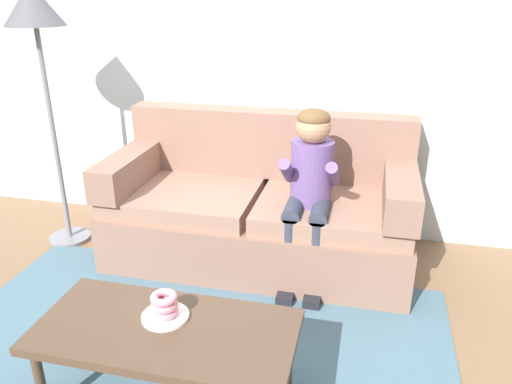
% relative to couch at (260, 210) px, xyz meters
% --- Properties ---
extents(ground, '(10.00, 10.00, 0.00)m').
position_rel_couch_xyz_m(ground, '(-0.14, -0.85, -0.35)').
color(ground, brown).
extents(wall_back, '(8.00, 0.10, 2.80)m').
position_rel_couch_xyz_m(wall_back, '(-0.14, 0.55, 1.05)').
color(wall_back, silver).
rests_on(wall_back, ground).
extents(area_rug, '(2.70, 1.78, 0.01)m').
position_rel_couch_xyz_m(area_rug, '(-0.14, -1.10, -0.34)').
color(area_rug, '#476675').
rests_on(area_rug, ground).
extents(couch, '(1.99, 0.90, 0.97)m').
position_rel_couch_xyz_m(couch, '(0.00, 0.00, 0.00)').
color(couch, '#846051').
rests_on(couch, ground).
extents(coffee_table, '(1.13, 0.54, 0.41)m').
position_rel_couch_xyz_m(coffee_table, '(-0.10, -1.40, 0.02)').
color(coffee_table, '#4C3828').
rests_on(coffee_table, ground).
extents(person_child, '(0.34, 0.58, 1.10)m').
position_rel_couch_xyz_m(person_child, '(0.35, -0.21, 0.32)').
color(person_child, '#664C84').
rests_on(person_child, ground).
extents(plate, '(0.21, 0.21, 0.01)m').
position_rel_couch_xyz_m(plate, '(-0.13, -1.33, 0.07)').
color(plate, white).
rests_on(plate, coffee_table).
extents(donut, '(0.16, 0.16, 0.04)m').
position_rel_couch_xyz_m(donut, '(-0.13, -1.33, 0.09)').
color(donut, pink).
rests_on(donut, plate).
extents(donut_second, '(0.17, 0.17, 0.04)m').
position_rel_couch_xyz_m(donut_second, '(-0.13, -1.33, 0.13)').
color(donut_second, pink).
rests_on(donut_second, donut).
extents(donut_third, '(0.17, 0.17, 0.04)m').
position_rel_couch_xyz_m(donut_third, '(-0.13, -1.33, 0.16)').
color(donut_third, pink).
rests_on(donut_third, donut_second).
extents(toy_controller, '(0.23, 0.09, 0.05)m').
position_rel_couch_xyz_m(toy_controller, '(-0.45, -0.72, -0.32)').
color(toy_controller, '#339E56').
rests_on(toy_controller, ground).
extents(floor_lamp, '(0.38, 0.38, 1.79)m').
position_rel_couch_xyz_m(floor_lamp, '(-1.44, -0.10, 1.16)').
color(floor_lamp, slate).
rests_on(floor_lamp, ground).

